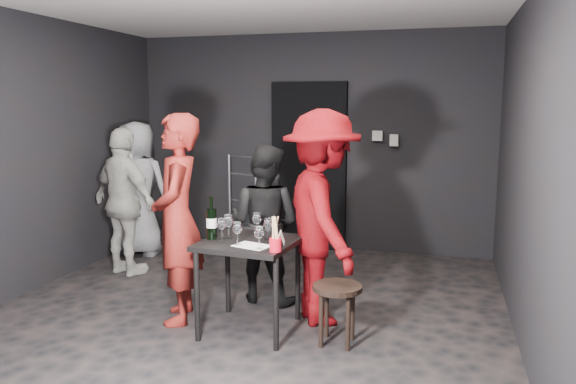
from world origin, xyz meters
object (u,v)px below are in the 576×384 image
(tasting_table, at_px, (249,252))
(breadstick_cup, at_px, (275,235))
(hand_truck, at_px, (242,231))
(woman_black, at_px, (265,225))
(wine_bottle, at_px, (212,223))
(bystander_grey, at_px, (138,183))
(bystander_cream, at_px, (125,198))
(stool, at_px, (337,296))
(server_red, at_px, (177,201))
(man_maroon, at_px, (322,196))

(tasting_table, height_order, breadstick_cup, breadstick_cup)
(hand_truck, xyz_separation_m, woman_black, (0.88, -1.77, 0.50))
(hand_truck, height_order, breadstick_cup, hand_truck)
(wine_bottle, bearing_deg, bystander_grey, 133.39)
(hand_truck, xyz_separation_m, wine_bottle, (0.68, -2.53, 0.66))
(bystander_cream, bearing_deg, stool, 176.89)
(server_red, xyz_separation_m, man_maroon, (1.17, 0.30, 0.04))
(hand_truck, height_order, server_red, server_red)
(stool, relative_size, man_maroon, 0.22)
(server_red, height_order, bystander_cream, server_red)
(woman_black, height_order, bystander_cream, bystander_cream)
(bystander_cream, xyz_separation_m, breadstick_cup, (2.10, -1.36, 0.04))
(server_red, relative_size, man_maroon, 0.96)
(server_red, bearing_deg, man_maroon, 83.50)
(hand_truck, distance_m, wine_bottle, 2.70)
(wine_bottle, bearing_deg, hand_truck, 105.08)
(tasting_table, xyz_separation_m, breadstick_cup, (0.30, -0.27, 0.23))
(hand_truck, xyz_separation_m, bystander_grey, (-1.09, -0.65, 0.66))
(bystander_cream, height_order, bystander_grey, bystander_grey)
(hand_truck, xyz_separation_m, bystander_cream, (-0.81, -1.40, 0.62))
(hand_truck, relative_size, breadstick_cup, 4.22)
(hand_truck, height_order, wine_bottle, hand_truck)
(wine_bottle, bearing_deg, tasting_table, 6.13)
(stool, height_order, breadstick_cup, breadstick_cup)
(bystander_cream, bearing_deg, tasting_table, 170.48)
(man_maroon, xyz_separation_m, breadstick_cup, (-0.22, -0.62, -0.20))
(stool, bearing_deg, breadstick_cup, -156.96)
(woman_black, height_order, man_maroon, man_maroon)
(hand_truck, bearing_deg, server_red, -62.57)
(hand_truck, height_order, bystander_grey, bystander_grey)
(stool, relative_size, bystander_cream, 0.28)
(hand_truck, distance_m, tasting_table, 2.72)
(server_red, relative_size, bystander_grey, 1.17)
(server_red, bearing_deg, woman_black, 119.65)
(hand_truck, distance_m, breadstick_cup, 3.12)
(tasting_table, relative_size, stool, 1.60)
(woman_black, xyz_separation_m, wine_bottle, (-0.20, -0.75, 0.17))
(server_red, bearing_deg, bystander_cream, -153.28)
(tasting_table, height_order, server_red, server_red)
(tasting_table, distance_m, bystander_grey, 2.79)
(server_red, xyz_separation_m, wine_bottle, (0.35, -0.08, -0.15))
(tasting_table, relative_size, bystander_grey, 0.42)
(server_red, xyz_separation_m, bystander_cream, (-1.15, 1.04, -0.19))
(server_red, distance_m, breadstick_cup, 1.02)
(tasting_table, relative_size, woman_black, 0.52)
(stool, bearing_deg, tasting_table, 173.70)
(server_red, height_order, man_maroon, man_maroon)
(wine_bottle, relative_size, breadstick_cup, 1.22)
(server_red, bearing_deg, hand_truck, 166.76)
(man_maroon, xyz_separation_m, bystander_cream, (-2.32, 0.74, -0.23))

